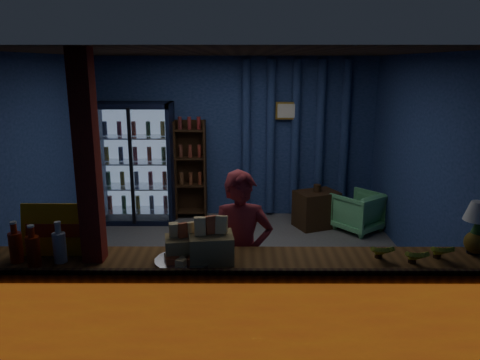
# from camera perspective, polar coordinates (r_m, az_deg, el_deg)

# --- Properties ---
(ground) EXTENTS (4.60, 4.60, 0.00)m
(ground) POSITION_cam_1_polar(r_m,az_deg,el_deg) (5.93, -1.06, -10.70)
(ground) COLOR #515154
(ground) RESTS_ON ground
(room_walls) EXTENTS (4.60, 4.60, 4.60)m
(room_walls) POSITION_cam_1_polar(r_m,az_deg,el_deg) (5.47, -1.14, 4.41)
(room_walls) COLOR navy
(room_walls) RESTS_ON ground
(counter) EXTENTS (4.40, 0.57, 0.99)m
(counter) POSITION_cam_1_polar(r_m,az_deg,el_deg) (4.02, -1.68, -15.92)
(counter) COLOR brown
(counter) RESTS_ON ground
(support_post) EXTENTS (0.16, 0.16, 2.60)m
(support_post) POSITION_cam_1_polar(r_m,az_deg,el_deg) (3.86, -17.57, -4.45)
(support_post) COLOR maroon
(support_post) RESTS_ON ground
(beverage_cooler) EXTENTS (1.20, 0.62, 1.90)m
(beverage_cooler) POSITION_cam_1_polar(r_m,az_deg,el_deg) (7.65, -12.49, 2.02)
(beverage_cooler) COLOR black
(beverage_cooler) RESTS_ON ground
(bottle_shelf) EXTENTS (0.50, 0.28, 1.60)m
(bottle_shelf) POSITION_cam_1_polar(r_m,az_deg,el_deg) (7.68, -6.00, 1.25)
(bottle_shelf) COLOR #352511
(bottle_shelf) RESTS_ON ground
(curtain_folds) EXTENTS (1.74, 0.14, 2.50)m
(curtain_folds) POSITION_cam_1_polar(r_m,az_deg,el_deg) (7.67, 6.74, 5.06)
(curtain_folds) COLOR navy
(curtain_folds) RESTS_ON room_walls
(framed_picture) EXTENTS (0.36, 0.04, 0.28)m
(framed_picture) POSITION_cam_1_polar(r_m,az_deg,el_deg) (7.56, 5.74, 8.40)
(framed_picture) COLOR gold
(framed_picture) RESTS_ON room_walls
(shopkeeper) EXTENTS (0.58, 0.39, 1.57)m
(shopkeeper) POSITION_cam_1_polar(r_m,az_deg,el_deg) (4.30, 0.14, -9.19)
(shopkeeper) COLOR maroon
(shopkeeper) RESTS_ON ground
(green_chair) EXTENTS (0.91, 0.91, 0.60)m
(green_chair) POSITION_cam_1_polar(r_m,az_deg,el_deg) (7.34, 14.20, -3.74)
(green_chair) COLOR #5DBB77
(green_chair) RESTS_ON ground
(side_table) EXTENTS (0.75, 0.66, 0.68)m
(side_table) POSITION_cam_1_polar(r_m,az_deg,el_deg) (7.37, 9.28, -3.50)
(side_table) COLOR #352511
(side_table) RESTS_ON ground
(yellow_sign) EXTENTS (0.54, 0.11, 0.43)m
(yellow_sign) POSITION_cam_1_polar(r_m,az_deg,el_deg) (4.12, -21.68, -5.66)
(yellow_sign) COLOR #FFB60D
(yellow_sign) RESTS_ON counter
(soda_bottles) EXTENTS (0.45, 0.18, 0.34)m
(soda_bottles) POSITION_cam_1_polar(r_m,az_deg,el_deg) (4.02, -23.59, -7.51)
(soda_bottles) COLOR #BA2A0C
(soda_bottles) RESTS_ON counter
(snack_box_left) EXTENTS (0.37, 0.32, 0.36)m
(snack_box_left) POSITION_cam_1_polar(r_m,az_deg,el_deg) (3.75, -3.53, -7.98)
(snack_box_left) COLOR #9F864D
(snack_box_left) RESTS_ON counter
(snack_box_centre) EXTENTS (0.32, 0.28, 0.30)m
(snack_box_centre) POSITION_cam_1_polar(r_m,az_deg,el_deg) (3.81, -6.92, -8.01)
(snack_box_centre) COLOR #9F864D
(snack_box_centre) RESTS_ON counter
(pastry_tray) EXTENTS (0.47, 0.47, 0.08)m
(pastry_tray) POSITION_cam_1_polar(r_m,az_deg,el_deg) (3.78, -6.85, -9.54)
(pastry_tray) COLOR silver
(pastry_tray) RESTS_ON counter
(banana_bunches) EXTENTS (0.69, 0.28, 0.15)m
(banana_bunches) POSITION_cam_1_polar(r_m,az_deg,el_deg) (3.99, 20.16, -8.27)
(banana_bunches) COLOR yellow
(banana_bunches) RESTS_ON counter
(table_lamp) EXTENTS (0.23, 0.23, 0.45)m
(table_lamp) POSITION_cam_1_polar(r_m,az_deg,el_deg) (4.27, 27.02, -3.63)
(table_lamp) COLOR black
(table_lamp) RESTS_ON counter
(pineapple) EXTENTS (0.19, 0.19, 0.32)m
(pineapple) POSITION_cam_1_polar(r_m,az_deg,el_deg) (4.32, 26.85, -6.43)
(pineapple) COLOR brown
(pineapple) RESTS_ON counter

